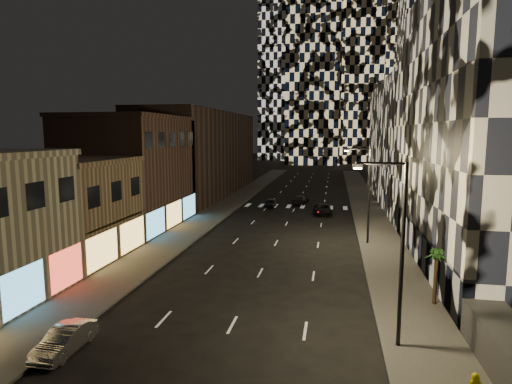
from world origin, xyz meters
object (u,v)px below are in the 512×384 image
at_px(fire_hydrant, 475,384).
at_px(streetlight_near, 397,241).
at_px(streetlight_far, 367,188).
at_px(palm_tree, 437,259).
at_px(car_dark_midlane, 270,203).
at_px(car_dark_oncoming, 300,200).
at_px(car_silver_parked, 65,340).
at_px(car_dark_rightlane, 323,209).

bearing_deg(fire_hydrant, streetlight_near, 127.04).
bearing_deg(fire_hydrant, streetlight_far, 96.51).
bearing_deg(palm_tree, car_dark_midlane, 114.52).
height_order(streetlight_near, fire_hydrant, streetlight_near).
relative_size(car_dark_oncoming, palm_tree, 1.29).
distance_m(car_silver_parked, car_dark_midlane, 42.12).
relative_size(streetlight_near, car_silver_parked, 2.39).
xyz_separation_m(car_dark_rightlane, palm_tree, (7.50, -28.87, 2.32)).
height_order(streetlight_far, car_silver_parked, streetlight_far).
bearing_deg(palm_tree, car_silver_parked, -154.14).
xyz_separation_m(car_dark_midlane, car_dark_rightlane, (7.50, -4.02, 0.05)).
bearing_deg(car_silver_parked, palm_tree, 26.38).
bearing_deg(car_dark_oncoming, palm_tree, 114.32).
xyz_separation_m(car_dark_midlane, car_dark_oncoming, (4.00, 3.66, 0.03)).
distance_m(streetlight_far, car_silver_parked, 28.44).
relative_size(car_dark_midlane, fire_hydrant, 4.14).
xyz_separation_m(car_dark_midlane, fire_hydrant, (14.54, -42.19, -0.05)).
bearing_deg(car_dark_midlane, streetlight_far, -56.67).
relative_size(streetlight_near, car_dark_oncoming, 2.04).
distance_m(streetlight_far, car_dark_oncoming, 24.10).
relative_size(streetlight_far, car_dark_oncoming, 2.04).
distance_m(car_silver_parked, fire_hydrant, 18.24).
height_order(car_dark_rightlane, palm_tree, palm_tree).
xyz_separation_m(streetlight_near, car_dark_rightlane, (-4.35, 34.61, -4.69)).
distance_m(streetlight_near, car_dark_rightlane, 35.19).
bearing_deg(car_dark_oncoming, car_dark_midlane, 50.07).
xyz_separation_m(streetlight_far, palm_tree, (3.15, -14.26, -2.38)).
height_order(streetlight_near, car_dark_rightlane, streetlight_near).
xyz_separation_m(streetlight_far, car_dark_oncoming, (-7.85, 22.29, -4.71)).
relative_size(streetlight_far, car_dark_rightlane, 1.89).
distance_m(car_silver_parked, car_dark_oncoming, 46.27).
height_order(car_silver_parked, fire_hydrant, car_silver_parked).
distance_m(streetlight_far, car_dark_midlane, 22.58).
relative_size(car_dark_rightlane, fire_hydrant, 5.51).
bearing_deg(car_dark_oncoming, car_silver_parked, 87.99).
xyz_separation_m(car_dark_oncoming, palm_tree, (11.00, -36.56, 2.34)).
bearing_deg(palm_tree, fire_hydrant, -92.82).
relative_size(car_dark_midlane, palm_tree, 1.04).
distance_m(streetlight_near, car_dark_midlane, 40.68).
relative_size(streetlight_far, car_silver_parked, 2.39).
height_order(car_dark_oncoming, palm_tree, palm_tree).
distance_m(car_dark_midlane, car_dark_oncoming, 5.42).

